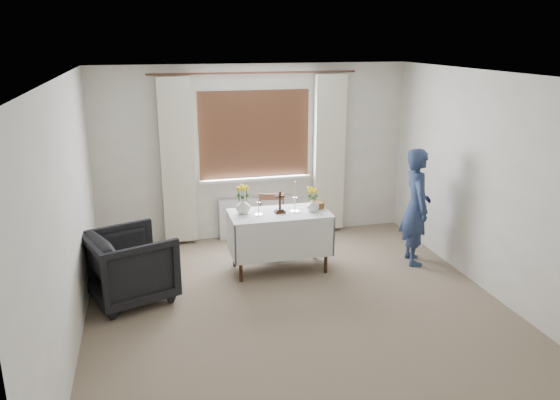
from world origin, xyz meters
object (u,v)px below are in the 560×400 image
at_px(wooden_chair, 272,225).
at_px(armchair, 131,266).
at_px(person, 416,207).
at_px(altar_table, 279,241).
at_px(wooden_cross, 280,202).
at_px(flower_vase_left, 243,206).
at_px(flower_vase_right, 313,205).

xyz_separation_m(wooden_chair, armchair, (-1.85, -0.98, 0.00)).
xyz_separation_m(armchair, person, (3.57, 0.20, 0.36)).
height_order(altar_table, wooden_cross, wooden_cross).
bearing_deg(flower_vase_left, wooden_cross, -11.16).
bearing_deg(wooden_chair, person, -9.98).
relative_size(armchair, flower_vase_left, 4.57).
distance_m(wooden_chair, person, 1.93).
height_order(wooden_chair, flower_vase_right, flower_vase_right).
distance_m(armchair, wooden_cross, 1.92).
height_order(armchair, flower_vase_left, flower_vase_left).
relative_size(altar_table, wooden_cross, 4.45).
height_order(person, flower_vase_right, person).
relative_size(wooden_chair, wooden_cross, 2.86).
xyz_separation_m(altar_table, wooden_chair, (0.04, 0.60, 0.02)).
height_order(armchair, person, person).
bearing_deg(armchair, person, -107.27).
bearing_deg(person, wooden_chair, 76.54).
distance_m(altar_table, wooden_chair, 0.60).
height_order(armchair, flower_vase_right, flower_vase_right).
bearing_deg(flower_vase_left, wooden_chair, 47.02).
bearing_deg(wooden_chair, flower_vase_right, -45.58).
bearing_deg(altar_table, flower_vase_right, -6.93).
distance_m(altar_table, armchair, 1.85).
distance_m(wooden_cross, flower_vase_left, 0.46).
bearing_deg(wooden_cross, armchair, -170.64).
distance_m(altar_table, wooden_cross, 0.52).
bearing_deg(wooden_chair, altar_table, -79.41).
xyz_separation_m(altar_table, armchair, (-1.81, -0.38, 0.02)).
height_order(wooden_cross, flower_vase_right, wooden_cross).
distance_m(armchair, person, 3.59).
xyz_separation_m(wooden_chair, flower_vase_right, (0.38, -0.65, 0.45)).
xyz_separation_m(wooden_chair, flower_vase_left, (-0.48, -0.51, 0.46)).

